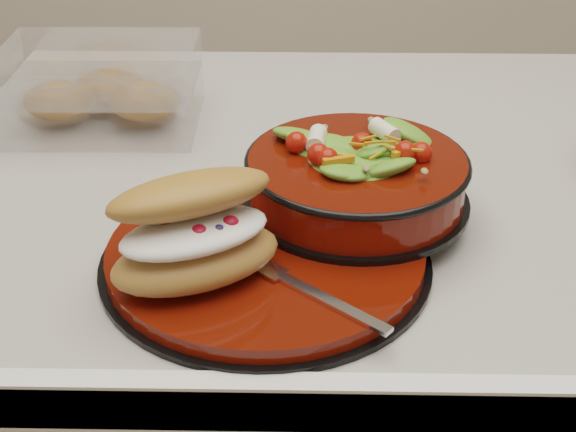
{
  "coord_description": "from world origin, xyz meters",
  "views": [
    {
      "loc": [
        -0.21,
        -0.81,
        1.31
      ],
      "look_at": [
        -0.22,
        -0.18,
        0.94
      ],
      "focal_mm": 50.0,
      "sensor_mm": 36.0,
      "label": 1
    }
  ],
  "objects_px": {
    "fork": "(311,292)",
    "pastry_box": "(101,89)",
    "salad_bowl": "(357,171)",
    "croissant": "(196,231)",
    "dinner_plate": "(266,256)"
  },
  "relations": [
    {
      "from": "croissant",
      "to": "pastry_box",
      "type": "distance_m",
      "value": 0.39
    },
    {
      "from": "pastry_box",
      "to": "dinner_plate",
      "type": "bearing_deg",
      "value": -56.38
    },
    {
      "from": "salad_bowl",
      "to": "pastry_box",
      "type": "relative_size",
      "value": 0.95
    },
    {
      "from": "fork",
      "to": "pastry_box",
      "type": "xyz_separation_m",
      "value": [
        -0.26,
        0.38,
        0.02
      ]
    },
    {
      "from": "croissant",
      "to": "fork",
      "type": "distance_m",
      "value": 0.11
    },
    {
      "from": "dinner_plate",
      "to": "croissant",
      "type": "xyz_separation_m",
      "value": [
        -0.06,
        -0.04,
        0.05
      ]
    },
    {
      "from": "dinner_plate",
      "to": "salad_bowl",
      "type": "distance_m",
      "value": 0.12
    },
    {
      "from": "croissant",
      "to": "fork",
      "type": "height_order",
      "value": "croissant"
    },
    {
      "from": "fork",
      "to": "salad_bowl",
      "type": "bearing_deg",
      "value": 24.21
    },
    {
      "from": "croissant",
      "to": "salad_bowl",
      "type": "bearing_deg",
      "value": 14.74
    },
    {
      "from": "dinner_plate",
      "to": "pastry_box",
      "type": "distance_m",
      "value": 0.38
    },
    {
      "from": "salad_bowl",
      "to": "croissant",
      "type": "relative_size",
      "value": 1.34
    },
    {
      "from": "croissant",
      "to": "pastry_box",
      "type": "height_order",
      "value": "croissant"
    },
    {
      "from": "dinner_plate",
      "to": "pastry_box",
      "type": "relative_size",
      "value": 1.28
    },
    {
      "from": "dinner_plate",
      "to": "croissant",
      "type": "distance_m",
      "value": 0.09
    }
  ]
}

